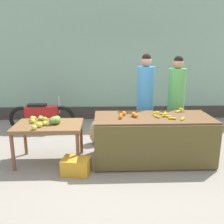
# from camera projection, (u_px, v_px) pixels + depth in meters

# --- Properties ---
(ground_plane) EXTENTS (24.00, 24.00, 0.00)m
(ground_plane) POSITION_uv_depth(u_px,v_px,m) (123.00, 160.00, 4.47)
(ground_plane) COLOR gray
(market_wall_back) EXTENTS (9.57, 0.23, 3.32)m
(market_wall_back) POSITION_uv_depth(u_px,v_px,m) (115.00, 62.00, 6.90)
(market_wall_back) COLOR #8CB299
(market_wall_back) RESTS_ON ground
(fruit_stall_counter) EXTENTS (2.07, 0.93, 0.83)m
(fruit_stall_counter) POSITION_uv_depth(u_px,v_px,m) (152.00, 139.00, 4.38)
(fruit_stall_counter) COLOR brown
(fruit_stall_counter) RESTS_ON ground
(side_table_wooden) EXTENTS (1.17, 0.77, 0.71)m
(side_table_wooden) POSITION_uv_depth(u_px,v_px,m) (49.00, 129.00, 4.27)
(side_table_wooden) COLOR brown
(side_table_wooden) RESTS_ON ground
(banana_bunch_pile) EXTENTS (0.65, 0.68, 0.07)m
(banana_bunch_pile) POSITION_uv_depth(u_px,v_px,m) (169.00, 114.00, 4.31)
(banana_bunch_pile) COLOR yellow
(banana_bunch_pile) RESTS_ON fruit_stall_counter
(orange_pile) EXTENTS (0.35, 0.30, 0.08)m
(orange_pile) POSITION_uv_depth(u_px,v_px,m) (128.00, 115.00, 4.25)
(orange_pile) COLOR orange
(orange_pile) RESTS_ON fruit_stall_counter
(mango_papaya_pile) EXTENTS (0.63, 0.69, 0.14)m
(mango_papaya_pile) POSITION_uv_depth(u_px,v_px,m) (49.00, 120.00, 4.27)
(mango_papaya_pile) COLOR yellow
(mango_papaya_pile) RESTS_ON side_table_wooden
(vendor_woman_blue_shirt) EXTENTS (0.34, 0.34, 1.90)m
(vendor_woman_blue_shirt) POSITION_uv_depth(u_px,v_px,m) (145.00, 101.00, 4.93)
(vendor_woman_blue_shirt) COLOR #33333D
(vendor_woman_blue_shirt) RESTS_ON ground
(vendor_woman_green_shirt) EXTENTS (0.34, 0.34, 1.86)m
(vendor_woman_green_shirt) POSITION_uv_depth(u_px,v_px,m) (176.00, 101.00, 5.02)
(vendor_woman_green_shirt) COLOR #33333D
(vendor_woman_green_shirt) RESTS_ON ground
(parked_motorcycle) EXTENTS (1.60, 0.18, 0.88)m
(parked_motorcycle) POSITION_uv_depth(u_px,v_px,m) (42.00, 116.00, 5.93)
(parked_motorcycle) COLOR black
(parked_motorcycle) RESTS_ON ground
(produce_crate) EXTENTS (0.49, 0.39, 0.26)m
(produce_crate) POSITION_uv_depth(u_px,v_px,m) (76.00, 166.00, 3.96)
(produce_crate) COLOR gold
(produce_crate) RESTS_ON ground
(produce_sack) EXTENTS (0.39, 0.34, 0.52)m
(produce_sack) POSITION_uv_depth(u_px,v_px,m) (97.00, 132.00, 5.21)
(produce_sack) COLOR tan
(produce_sack) RESTS_ON ground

